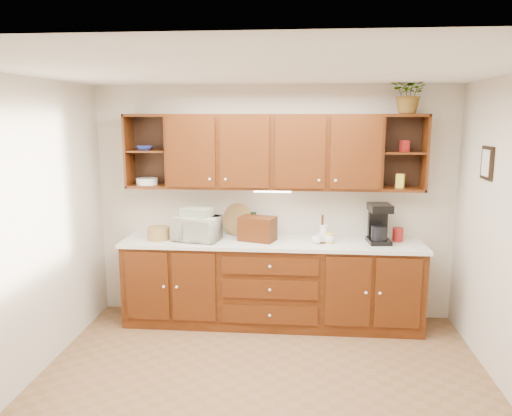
% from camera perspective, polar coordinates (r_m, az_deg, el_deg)
% --- Properties ---
extents(floor, '(4.00, 4.00, 0.00)m').
position_cam_1_polar(floor, '(4.42, 0.60, -20.44)').
color(floor, brown).
rests_on(floor, ground).
extents(ceiling, '(4.00, 4.00, 0.00)m').
position_cam_1_polar(ceiling, '(3.80, 0.68, 15.47)').
color(ceiling, white).
rests_on(ceiling, back_wall).
extents(back_wall, '(4.00, 0.00, 4.00)m').
position_cam_1_polar(back_wall, '(5.62, 2.01, 0.55)').
color(back_wall, beige).
rests_on(back_wall, floor).
extents(left_wall, '(0.00, 3.50, 3.50)m').
position_cam_1_polar(left_wall, '(4.52, -25.57, -2.94)').
color(left_wall, beige).
rests_on(left_wall, floor).
extents(base_cabinets, '(3.20, 0.60, 0.90)m').
position_cam_1_polar(base_cabinets, '(5.54, 1.79, -8.68)').
color(base_cabinets, '#351606').
rests_on(base_cabinets, floor).
extents(countertop, '(3.24, 0.64, 0.04)m').
position_cam_1_polar(countertop, '(5.40, 1.81, -3.99)').
color(countertop, silver).
rests_on(countertop, base_cabinets).
extents(upper_cabinets, '(3.20, 0.33, 0.80)m').
position_cam_1_polar(upper_cabinets, '(5.39, 2.06, 6.48)').
color(upper_cabinets, '#351606').
rests_on(upper_cabinets, back_wall).
extents(undercabinet_light, '(0.40, 0.05, 0.02)m').
position_cam_1_polar(undercabinet_light, '(5.38, 1.90, 1.94)').
color(undercabinet_light, white).
rests_on(undercabinet_light, upper_cabinets).
extents(framed_picture, '(0.03, 0.24, 0.30)m').
position_cam_1_polar(framed_picture, '(4.99, 24.91, 4.70)').
color(framed_picture, black).
rests_on(framed_picture, right_wall).
extents(wicker_basket, '(0.30, 0.30, 0.14)m').
position_cam_1_polar(wicker_basket, '(5.55, -11.08, -2.84)').
color(wicker_basket, '#A27743').
rests_on(wicker_basket, countertop).
extents(microwave, '(0.53, 0.40, 0.26)m').
position_cam_1_polar(microwave, '(5.43, -6.75, -2.32)').
color(microwave, beige).
rests_on(microwave, countertop).
extents(towel_stack, '(0.36, 0.31, 0.09)m').
position_cam_1_polar(towel_stack, '(5.39, -6.79, -0.48)').
color(towel_stack, tan).
rests_on(towel_stack, microwave).
extents(wine_bottle, '(0.06, 0.06, 0.28)m').
position_cam_1_polar(wine_bottle, '(5.54, -0.29, -1.90)').
color(wine_bottle, black).
rests_on(wine_bottle, countertop).
extents(woven_tray, '(0.38, 0.20, 0.36)m').
position_cam_1_polar(woven_tray, '(5.67, -2.11, -2.99)').
color(woven_tray, '#A27743').
rests_on(woven_tray, countertop).
extents(bread_box, '(0.43, 0.34, 0.26)m').
position_cam_1_polar(bread_box, '(5.38, 0.17, -2.38)').
color(bread_box, '#351606').
rests_on(bread_box, countertop).
extents(mug_tree, '(0.27, 0.27, 0.30)m').
position_cam_1_polar(mug_tree, '(5.37, 7.56, -3.44)').
color(mug_tree, '#351606').
rests_on(mug_tree, countertop).
extents(canister_red, '(0.14, 0.14, 0.15)m').
position_cam_1_polar(canister_red, '(5.57, 15.89, -2.94)').
color(canister_red, maroon).
rests_on(canister_red, countertop).
extents(canister_white, '(0.10, 0.10, 0.19)m').
position_cam_1_polar(canister_white, '(5.35, 7.75, -2.94)').
color(canister_white, white).
rests_on(canister_white, countertop).
extents(canister_yellow, '(0.11, 0.11, 0.10)m').
position_cam_1_polar(canister_yellow, '(5.35, 8.35, -3.44)').
color(canister_yellow, yellow).
rests_on(canister_yellow, countertop).
extents(coffee_maker, '(0.25, 0.31, 0.42)m').
position_cam_1_polar(coffee_maker, '(5.44, 13.87, -1.78)').
color(coffee_maker, black).
rests_on(coffee_maker, countertop).
extents(bowl_stack, '(0.22, 0.22, 0.05)m').
position_cam_1_polar(bowl_stack, '(5.61, -12.62, 6.70)').
color(bowl_stack, '#2A379C').
rests_on(bowl_stack, upper_cabinets).
extents(plate_stack, '(0.30, 0.30, 0.07)m').
position_cam_1_polar(plate_stack, '(5.66, -12.36, 3.00)').
color(plate_stack, white).
rests_on(plate_stack, upper_cabinets).
extents(pantry_box_yellow, '(0.10, 0.09, 0.15)m').
position_cam_1_polar(pantry_box_yellow, '(5.49, 16.16, 3.00)').
color(pantry_box_yellow, yellow).
rests_on(pantry_box_yellow, upper_cabinets).
extents(pantry_box_red, '(0.10, 0.09, 0.12)m').
position_cam_1_polar(pantry_box_red, '(5.45, 16.61, 6.80)').
color(pantry_box_red, maroon).
rests_on(pantry_box_red, upper_cabinets).
extents(potted_plant, '(0.47, 0.44, 0.41)m').
position_cam_1_polar(potted_plant, '(5.42, 17.20, 12.43)').
color(potted_plant, '#999999').
rests_on(potted_plant, upper_cabinets).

